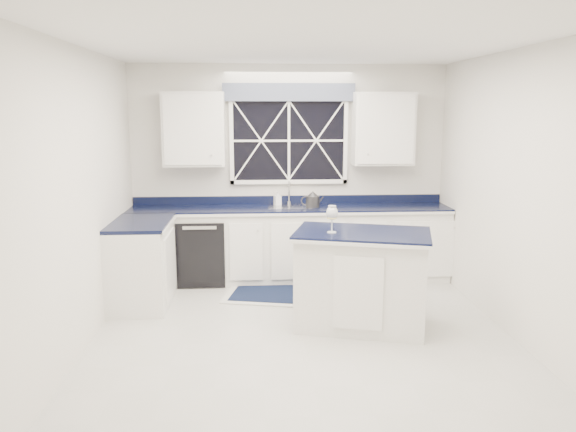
{
  "coord_description": "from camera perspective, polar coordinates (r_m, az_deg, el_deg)",
  "views": [
    {
      "loc": [
        -0.45,
        -4.94,
        2.15
      ],
      "look_at": [
        -0.12,
        0.4,
        1.12
      ],
      "focal_mm": 35.0,
      "sensor_mm": 36.0,
      "label": 1
    }
  ],
  "objects": [
    {
      "name": "ground",
      "position": [
        5.4,
        1.6,
        -12.59
      ],
      "size": [
        4.5,
        4.5,
        0.0
      ],
      "primitive_type": "plane",
      "color": "#B0AFAB",
      "rests_on": "ground"
    },
    {
      "name": "back_wall",
      "position": [
        7.25,
        0.07,
        4.52
      ],
      "size": [
        4.0,
        0.1,
        2.7
      ],
      "primitive_type": "cube",
      "color": "silver",
      "rests_on": "ground"
    },
    {
      "name": "base_cabinets",
      "position": [
        6.93,
        -2.43,
        -3.34
      ],
      "size": [
        3.99,
        1.6,
        0.9
      ],
      "color": "silver",
      "rests_on": "ground"
    },
    {
      "name": "countertop",
      "position": [
        7.01,
        0.22,
        0.76
      ],
      "size": [
        3.98,
        0.64,
        0.04
      ],
      "primitive_type": "cube",
      "color": "black",
      "rests_on": "base_cabinets"
    },
    {
      "name": "dishwasher",
      "position": [
        7.13,
        -8.65,
        -3.39
      ],
      "size": [
        0.6,
        0.58,
        0.82
      ],
      "primitive_type": "cube",
      "color": "black",
      "rests_on": "ground"
    },
    {
      "name": "window",
      "position": [
        7.16,
        0.09,
        8.3
      ],
      "size": [
        1.65,
        0.09,
        1.26
      ],
      "color": "black",
      "rests_on": "ground"
    },
    {
      "name": "upper_cabinets",
      "position": [
        7.04,
        0.15,
        8.82
      ],
      "size": [
        3.1,
        0.34,
        0.9
      ],
      "color": "silver",
      "rests_on": "ground"
    },
    {
      "name": "faucet",
      "position": [
        7.17,
        0.12,
        2.43
      ],
      "size": [
        0.05,
        0.2,
        0.3
      ],
      "color": "#B5B5B8",
      "rests_on": "countertop"
    },
    {
      "name": "island",
      "position": [
        5.64,
        7.47,
        -6.37
      ],
      "size": [
        1.46,
        1.1,
        0.97
      ],
      "rotation": [
        0.0,
        0.0,
        -0.27
      ],
      "color": "silver",
      "rests_on": "ground"
    },
    {
      "name": "rug",
      "position": [
        6.65,
        -0.09,
        -7.9
      ],
      "size": [
        1.57,
        1.14,
        0.02
      ],
      "rotation": [
        0.0,
        0.0,
        -0.21
      ],
      "color": "#BBBBB5",
      "rests_on": "ground"
    },
    {
      "name": "kettle",
      "position": [
        6.99,
        2.5,
        1.65
      ],
      "size": [
        0.29,
        0.18,
        0.2
      ],
      "rotation": [
        0.0,
        0.0,
        -0.07
      ],
      "color": "#2E2E30",
      "rests_on": "countertop"
    },
    {
      "name": "wine_glass",
      "position": [
        5.41,
        4.49,
        0.2
      ],
      "size": [
        0.11,
        0.11,
        0.27
      ],
      "color": "silver",
      "rests_on": "island"
    },
    {
      "name": "soap_bottle",
      "position": [
        7.15,
        -1.07,
        1.83
      ],
      "size": [
        0.1,
        0.1,
        0.17
      ],
      "primitive_type": "imported",
      "rotation": [
        0.0,
        0.0,
        0.37
      ],
      "color": "silver",
      "rests_on": "countertop"
    }
  ]
}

